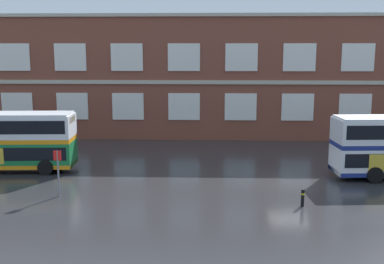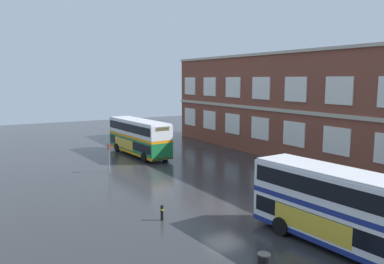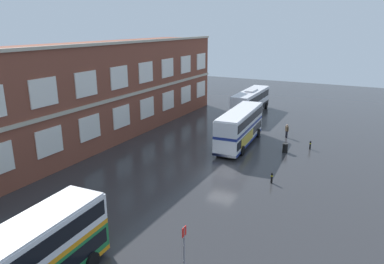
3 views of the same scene
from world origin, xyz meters
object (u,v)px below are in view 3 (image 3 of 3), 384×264
bus_stand_flag (184,244)px  safety_bollard_west (272,178)px  touring_coach (251,102)px  double_decker_middle (240,127)px  waiting_passenger (287,130)px  station_litter_bin (285,148)px  safety_bollard_east (310,145)px

bus_stand_flag → safety_bollard_west: (13.75, -1.25, -1.14)m
touring_coach → double_decker_middle: bearing=-166.1°
waiting_passenger → station_litter_bin: size_ratio=1.65×
touring_coach → safety_bollard_east: (-12.94, -11.31, -1.42)m
safety_bollard_west → safety_bollard_east: same height
bus_stand_flag → safety_bollard_east: 24.70m
double_decker_middle → safety_bollard_west: size_ratio=11.73×
touring_coach → waiting_passenger: 12.65m
bus_stand_flag → safety_bollard_west: size_ratio=2.84×
touring_coach → safety_bollard_west: bearing=-157.3°
touring_coach → station_litter_bin: touring_coach is taller
safety_bollard_east → waiting_passenger: bearing=47.0°
bus_stand_flag → safety_bollard_west: bus_stand_flag is taller
waiting_passenger → station_litter_bin: 5.60m
waiting_passenger → station_litter_bin: waiting_passenger is taller
touring_coach → station_litter_bin: size_ratio=11.71×
double_decker_middle → waiting_passenger: double_decker_middle is taller
double_decker_middle → touring_coach: (15.04, 3.73, -0.24)m
double_decker_middle → touring_coach: size_ratio=0.92×
waiting_passenger → safety_bollard_east: 4.63m
double_decker_middle → safety_bollard_west: double_decker_middle is taller
bus_stand_flag → safety_bollard_east: bus_stand_flag is taller
touring_coach → bus_stand_flag: size_ratio=4.47×
waiting_passenger → bus_stand_flag: bearing=-178.5°
bus_stand_flag → station_litter_bin: (22.21, -0.39, -1.12)m
touring_coach → waiting_passenger: size_ratio=7.09×
waiting_passenger → bus_stand_flag: (-27.68, -0.74, 0.70)m
safety_bollard_east → station_litter_bin: bearing=136.1°
station_litter_bin → safety_bollard_east: (2.32, -2.23, -0.03)m
bus_stand_flag → station_litter_bin: bus_stand_flag is taller
double_decker_middle → waiting_passenger: size_ratio=6.56×
bus_stand_flag → safety_bollard_east: (24.54, -2.63, -1.14)m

